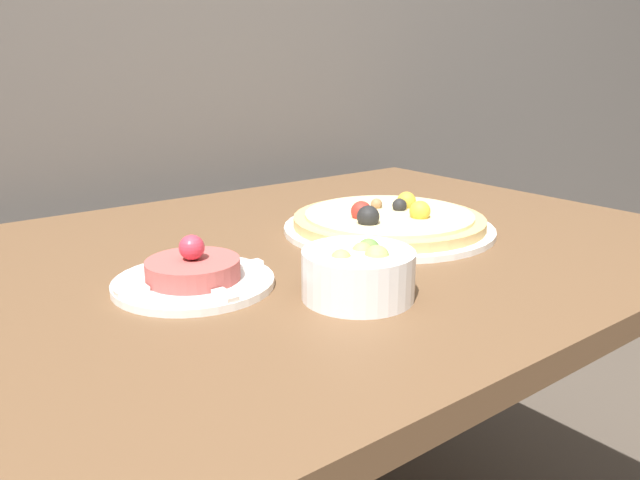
{
  "coord_description": "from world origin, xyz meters",
  "views": [
    {
      "loc": [
        -0.54,
        -0.3,
        1.01
      ],
      "look_at": [
        -0.04,
        0.35,
        0.77
      ],
      "focal_mm": 35.0,
      "sensor_mm": 36.0,
      "label": 1
    }
  ],
  "objects": [
    {
      "name": "dining_table",
      "position": [
        0.0,
        0.44,
        0.64
      ],
      "size": [
        1.25,
        0.88,
        0.73
      ],
      "color": "brown",
      "rests_on": "ground_plane"
    },
    {
      "name": "tartare_plate",
      "position": [
        -0.21,
        0.39,
        0.74
      ],
      "size": [
        0.21,
        0.21,
        0.07
      ],
      "color": "white",
      "rests_on": "dining_table"
    },
    {
      "name": "small_bowl",
      "position": [
        -0.07,
        0.23,
        0.76
      ],
      "size": [
        0.14,
        0.14,
        0.07
      ],
      "color": "white",
      "rests_on": "dining_table"
    },
    {
      "name": "pizza_plate",
      "position": [
        0.17,
        0.43,
        0.75
      ],
      "size": [
        0.35,
        0.35,
        0.06
      ],
      "color": "white",
      "rests_on": "dining_table"
    }
  ]
}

